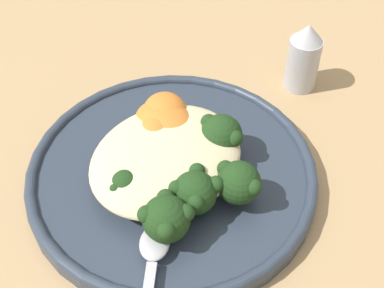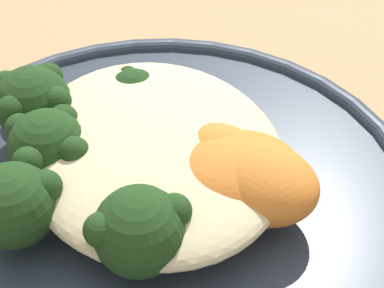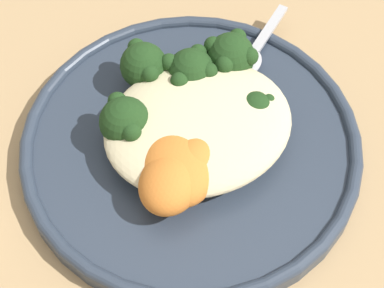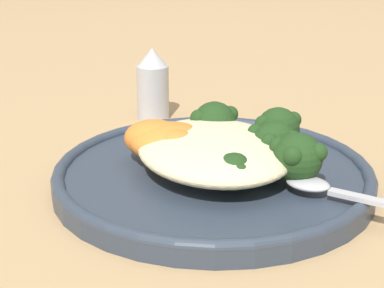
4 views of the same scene
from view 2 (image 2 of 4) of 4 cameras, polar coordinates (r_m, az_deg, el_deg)
ground_plane at (r=0.37m, az=-1.69°, el=-4.67°), size 4.00×4.00×0.00m
plate at (r=0.35m, az=-3.24°, el=-4.52°), size 0.29×0.29×0.02m
quinoa_mound at (r=0.33m, az=-3.27°, el=-1.09°), size 0.16×0.14×0.03m
broccoli_stalk_0 at (r=0.37m, az=-4.50°, el=3.34°), size 0.08×0.04×0.03m
broccoli_stalk_1 at (r=0.37m, az=-12.83°, el=3.09°), size 0.09×0.10×0.04m
broccoli_stalk_2 at (r=0.34m, az=-11.42°, el=-0.39°), size 0.05×0.11×0.04m
broccoli_stalk_3 at (r=0.32m, az=-13.38°, el=-4.80°), size 0.05×0.12×0.04m
broccoli_stalk_4 at (r=0.30m, az=-4.34°, el=-7.12°), size 0.09×0.08×0.04m
sweet_potato_chunk_0 at (r=0.33m, az=2.48°, el=-1.31°), size 0.06×0.06×0.03m
sweet_potato_chunk_1 at (r=0.32m, az=3.67°, el=-2.80°), size 0.06×0.08×0.03m
sweet_potato_chunk_2 at (r=0.32m, az=5.96°, el=-3.42°), size 0.08×0.08×0.04m
spoon at (r=0.40m, az=-15.16°, el=3.36°), size 0.09×0.08×0.01m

